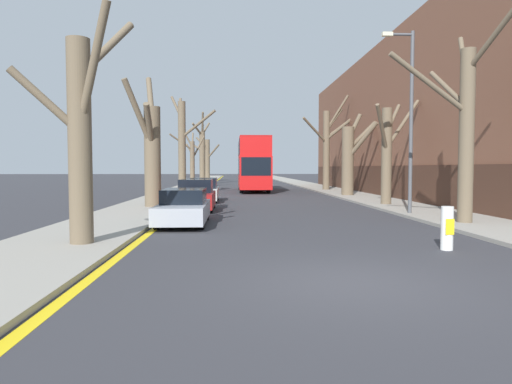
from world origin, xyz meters
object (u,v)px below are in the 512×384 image
Objects in this scene: double_decker_bus at (253,162)px; parked_car_1 at (196,196)px; street_tree_left_1 at (151,149)px; street_tree_right_1 at (388,152)px; traffic_bollard at (447,228)px; street_tree_right_2 at (350,157)px; street_tree_right_3 at (328,145)px; street_tree_left_0 at (81,133)px; street_tree_left_5 at (207,158)px; parked_car_2 at (204,190)px; street_tree_right_0 at (465,125)px; street_tree_left_3 at (192,159)px; street_tree_left_2 at (183,144)px; lamp_post at (409,113)px; street_tree_left_4 at (202,153)px; parked_car_0 at (184,207)px.

double_decker_bus reaches higher than parked_car_1.
street_tree_left_1 reaches higher than street_tree_right_1.
traffic_bollard is (7.18, -11.13, -0.16)m from parked_car_1.
street_tree_right_2 is 0.70× the size of street_tree_right_3.
street_tree_left_0 reaches higher than street_tree_right_1.
parked_car_2 is (2.25, -42.45, -2.92)m from street_tree_left_5.
street_tree_left_5 is 60.22m from traffic_bollard.
double_decker_bus is at bearing -177.54° from street_tree_right_3.
parked_car_2 is (-10.02, 12.23, -2.89)m from street_tree_right_0.
parked_car_1 is (-10.14, -2.01, -2.23)m from street_tree_right_1.
street_tree_left_0 is at bearing -89.47° from street_tree_left_3.
street_tree_right_0 reaches higher than double_decker_bus.
street_tree_right_3 reaches higher than parked_car_2.
street_tree_right_0 is (12.15, -20.03, -0.35)m from street_tree_left_2.
street_tree_left_1 is 0.88× the size of lamp_post.
street_tree_left_2 is 1.20× the size of street_tree_left_3.
street_tree_left_1 is 21.50m from street_tree_right_3.
street_tree_left_4 is at bearing 88.60° from street_tree_left_3.
street_tree_left_2 is 0.91× the size of street_tree_right_3.
street_tree_left_1 is 23.24m from street_tree_left_3.
parked_car_0 is at bearing -98.60° from double_decker_bus.
street_tree_left_4 is 47.95m from traffic_bollard.
street_tree_left_4 is at bearing 106.05° from street_tree_right_0.
street_tree_left_2 is 19.51m from parked_car_0.
street_tree_left_3 is at bearing 155.17° from street_tree_right_3.
street_tree_right_0 is 1.24× the size of street_tree_right_2.
street_tree_left_5 is at bearing 90.19° from street_tree_left_2.
traffic_bollard is (-3.05, -21.45, -2.30)m from street_tree_right_2.
street_tree_left_2 is 10.78m from street_tree_left_3.
street_tree_left_1 is 7.40m from parked_car_0.
street_tree_right_3 is 1.09× the size of lamp_post.
street_tree_right_3 is 16.66m from parked_car_2.
street_tree_right_0 is at bearing -90.84° from street_tree_right_1.
street_tree_left_4 reaches higher than street_tree_left_0.
lamp_post is (11.42, 7.37, 1.44)m from street_tree_left_0.
street_tree_right_3 is at bearing 21.37° from street_tree_left_2.
street_tree_right_0 is 24.89m from street_tree_right_3.
street_tree_left_5 reaches higher than street_tree_left_0.
street_tree_left_3 reaches higher than street_tree_right_1.
street_tree_left_5 is 1.53× the size of parked_car_0.
parked_car_1 is at bearing -101.13° from double_decker_bus.
double_decker_bus is at bearing 112.07° from street_tree_right_1.
parked_car_1 is (-3.58, -18.19, -1.90)m from double_decker_bus.
street_tree_left_1 is 0.90× the size of street_tree_left_2.
street_tree_left_4 is at bearing 107.96° from double_decker_bus.
street_tree_right_0 is at bearing -78.80° from lamp_post.
lamp_post is (-0.68, 3.44, 0.81)m from street_tree_right_0.
lamp_post is at bearing 75.20° from traffic_bollard.
street_tree_left_3 is 18.82m from parked_car_2.
street_tree_left_4 is (-0.04, 46.12, 0.97)m from street_tree_left_0.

